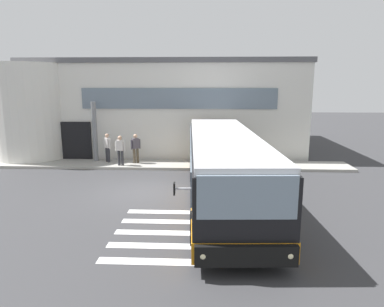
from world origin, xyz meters
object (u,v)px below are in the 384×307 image
at_px(entry_support_column, 95,132).
at_px(bus_main_foreground, 223,168).
at_px(passenger_near_column, 107,146).
at_px(passenger_by_doorway, 120,148).
at_px(passenger_at_curb_edge, 136,147).

bearing_deg(entry_support_column, bus_main_foreground, -41.17).
distance_m(bus_main_foreground, passenger_near_column, 8.82).
relative_size(passenger_by_doorway, passenger_at_curb_edge, 1.00).
distance_m(passenger_near_column, passenger_by_doorway, 1.26).
xyz_separation_m(entry_support_column, bus_main_foreground, (7.24, -6.33, -0.55)).
xyz_separation_m(entry_support_column, passenger_near_column, (0.80, -0.31, -0.81)).
bearing_deg(bus_main_foreground, passenger_by_doorway, 136.32).
relative_size(entry_support_column, passenger_at_curb_edge, 2.08).
bearing_deg(passenger_at_curb_edge, entry_support_column, 169.59).
distance_m(entry_support_column, passenger_at_curb_edge, 2.66).
distance_m(passenger_near_column, passenger_at_curb_edge, 1.70).
height_order(passenger_by_doorway, passenger_at_curb_edge, same).
bearing_deg(entry_support_column, passenger_at_curb_edge, -10.41).
bearing_deg(passenger_at_curb_edge, passenger_near_column, 174.93).
bearing_deg(bus_main_foreground, entry_support_column, 138.83).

